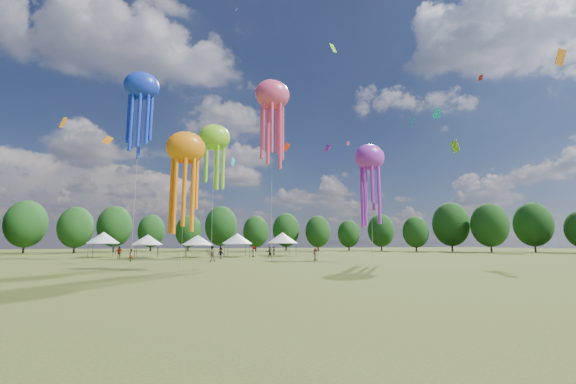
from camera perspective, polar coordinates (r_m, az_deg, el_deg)
name	(u,v)px	position (r m, az deg, el deg)	size (l,w,h in m)	color
ground	(471,317)	(13.26, 27.29, -17.39)	(300.00, 300.00, 0.00)	#384416
spectator_near	(212,254)	(46.41, -12.16, -9.68)	(0.93, 0.73, 1.92)	gray
spectators_far	(237,252)	(56.75, -8.26, -9.60)	(27.44, 24.43, 1.80)	gray
festival_tents	(203,239)	(62.42, -13.54, -7.31)	(35.17, 9.48, 4.20)	#47474C
show_kites	(231,129)	(47.20, -9.07, 9.92)	(32.02, 22.19, 25.98)	#88E525
small_kites	(259,52)	(58.21, -4.66, 21.50)	(72.65, 60.68, 43.54)	#88E525
treeline	(201,221)	(72.16, -13.85, -4.59)	(201.57, 95.24, 13.43)	#38281C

